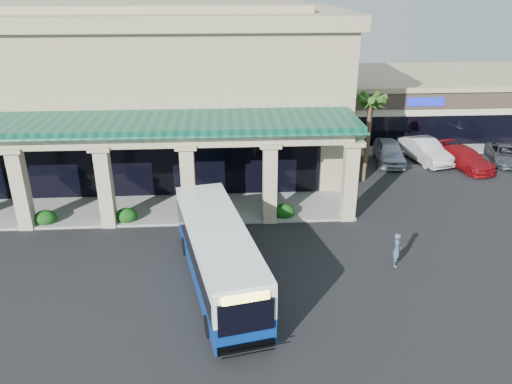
{
  "coord_description": "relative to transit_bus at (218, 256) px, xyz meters",
  "views": [
    {
      "loc": [
        -0.88,
        -20.31,
        12.86
      ],
      "look_at": [
        0.68,
        4.35,
        2.2
      ],
      "focal_mm": 35.0,
      "sensor_mm": 36.0,
      "label": 1
    }
  ],
  "objects": [
    {
      "name": "car_red",
      "position": [
        17.81,
        13.99,
        -0.72
      ],
      "size": [
        3.5,
        5.49,
        1.48
      ],
      "primitive_type": "imported",
      "rotation": [
        0.0,
        0.0,
        0.3
      ],
      "color": "maroon",
      "rests_on": "ground"
    },
    {
      "name": "car_white",
      "position": [
        15.43,
        15.57,
        -0.61
      ],
      "size": [
        2.9,
        5.43,
        1.7
      ],
      "primitive_type": "imported",
      "rotation": [
        0.0,
        0.0,
        0.22
      ],
      "color": "silver",
      "rests_on": "ground"
    },
    {
      "name": "broadleaf_tree",
      "position": [
        8.85,
        20.0,
        0.94
      ],
      "size": [
        2.6,
        2.6,
        4.81
      ],
      "primitive_type": null,
      "color": "#0F3C0D",
      "rests_on": "ground"
    },
    {
      "name": "main_building",
      "position": [
        -6.65,
        17.0,
        4.21
      ],
      "size": [
        30.8,
        14.8,
        11.35
      ],
      "primitive_type": null,
      "color": "tan",
      "rests_on": "ground"
    },
    {
      "name": "transit_bus",
      "position": [
        0.0,
        0.0,
        0.0
      ],
      "size": [
        4.53,
        10.74,
        2.92
      ],
      "primitive_type": null,
      "rotation": [
        0.0,
        0.0,
        0.21
      ],
      "color": "navy",
      "rests_on": "ground"
    },
    {
      "name": "strip_mall",
      "position": [
        19.35,
        25.0,
        0.99
      ],
      "size": [
        22.5,
        12.5,
        4.9
      ],
      "primitive_type": null,
      "color": "beige",
      "rests_on": "ground"
    },
    {
      "name": "car_silver",
      "position": [
        12.68,
        15.5,
        -0.63
      ],
      "size": [
        2.64,
        5.1,
        1.66
      ],
      "primitive_type": "imported",
      "rotation": [
        0.0,
        0.0,
        -0.14
      ],
      "color": "#A6A9B9",
      "rests_on": "ground"
    },
    {
      "name": "arcade",
      "position": [
        -6.65,
        7.8,
        1.39
      ],
      "size": [
        30.0,
        6.2,
        5.7
      ],
      "primitive_type": null,
      "color": "#0A4131",
      "rests_on": "ground"
    },
    {
      "name": "ground",
      "position": [
        1.35,
        1.0,
        -1.46
      ],
      "size": [
        110.0,
        110.0,
        0.0
      ],
      "primitive_type": "plane",
      "color": "black"
    },
    {
      "name": "car_gray",
      "position": [
        21.39,
        14.89,
        -0.8
      ],
      "size": [
        3.35,
        5.14,
        1.31
      ],
      "primitive_type": "imported",
      "rotation": [
        0.0,
        0.0,
        -0.27
      ],
      "color": "#40464F",
      "rests_on": "ground"
    },
    {
      "name": "palm_0",
      "position": [
        9.85,
        12.0,
        1.84
      ],
      "size": [
        2.4,
        2.4,
        6.6
      ],
      "primitive_type": null,
      "color": "#214612",
      "rests_on": "ground"
    },
    {
      "name": "pedestrian",
      "position": [
        8.53,
        1.05,
        -0.6
      ],
      "size": [
        0.55,
        0.71,
        1.72
      ],
      "primitive_type": "imported",
      "rotation": [
        0.0,
        0.0,
        1.34
      ],
      "color": "#3E4F60",
      "rests_on": "ground"
    },
    {
      "name": "palm_1",
      "position": [
        10.85,
        15.0,
        1.44
      ],
      "size": [
        2.4,
        2.4,
        5.8
      ],
      "primitive_type": null,
      "color": "#214612",
      "rests_on": "ground"
    }
  ]
}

